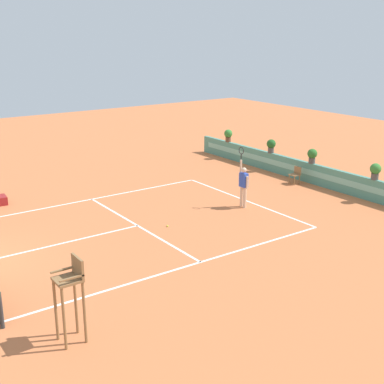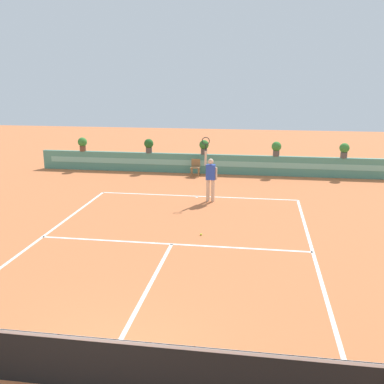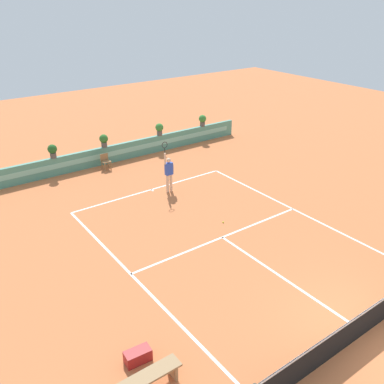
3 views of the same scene
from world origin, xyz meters
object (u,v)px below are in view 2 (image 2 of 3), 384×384
Objects in this scene: potted_plant_left at (149,145)px; potted_plant_far_right at (344,149)px; ball_kid_chair at (195,167)px; tennis_ball_near_baseline at (201,234)px; tennis_player at (210,176)px; potted_plant_centre at (204,146)px; potted_plant_right at (276,148)px; potted_plant_far_left at (82,143)px.

potted_plant_left is 1.00× the size of potted_plant_far_right.
ball_kid_chair is 7.30m from potted_plant_far_right.
tennis_player is at bearing 92.19° from tennis_ball_near_baseline.
potted_plant_right is (3.62, 0.00, 0.00)m from potted_plant_centre.
potted_plant_far_right is (5.96, 5.19, 0.36)m from tennis_player.
tennis_player is (1.24, -4.46, 0.57)m from ball_kid_chair.
ball_kid_chair is 1.17× the size of potted_plant_far_right.
potted_plant_far_left is 1.00× the size of potted_plant_far_right.
tennis_player is at bearing -80.06° from potted_plant_centre.
potted_plant_far_left reaches higher than tennis_ball_near_baseline.
tennis_ball_near_baseline is at bearing -122.52° from potted_plant_far_right.
potted_plant_centre is 1.00× the size of potted_plant_far_right.
potted_plant_far_left is 1.00× the size of potted_plant_right.
potted_plant_centre is 6.87m from potted_plant_far_right.
potted_plant_far_right is at bearing 0.00° from potted_plant_right.
potted_plant_left is (-3.79, 5.19, 0.36)m from tennis_player.
potted_plant_far_left is at bearing 180.00° from potted_plant_centre.
potted_plant_right is 3.25m from potted_plant_far_right.
potted_plant_left is 1.00× the size of potted_plant_right.
tennis_ball_near_baseline is at bearing -83.37° from potted_plant_centre.
potted_plant_left is at bearing 180.00° from potted_plant_far_right.
potted_plant_right is at bearing 0.00° from potted_plant_centre.
tennis_ball_near_baseline is 9.57m from potted_plant_right.
potted_plant_right is (10.11, 0.00, 0.00)m from potted_plant_far_left.
potted_plant_far_right is at bearing 5.80° from ball_kid_chair.
ball_kid_chair is 1.17× the size of potted_plant_right.
potted_plant_centre reaches higher than tennis_ball_near_baseline.
potted_plant_left is (-3.94, 9.11, 1.38)m from tennis_ball_near_baseline.
potted_plant_centre is 1.00× the size of potted_plant_far_left.
tennis_player reaches higher than ball_kid_chair.
tennis_player is 3.57× the size of potted_plant_far_left.
tennis_player is at bearing -35.03° from potted_plant_far_left.
potted_plant_right is at bearing 180.00° from potted_plant_far_right.
ball_kid_chair is 6.27m from potted_plant_far_left.
potted_plant_centre is at bearing 180.00° from potted_plant_far_right.
potted_plant_centre is at bearing 0.00° from potted_plant_left.
potted_plant_far_left and potted_plant_far_right have the same top height.
tennis_ball_near_baseline is at bearing -66.60° from potted_plant_left.
potted_plant_far_right is at bearing 41.03° from tennis_player.
potted_plant_right reaches higher than tennis_ball_near_baseline.
ball_kid_chair reaches higher than tennis_ball_near_baseline.
ball_kid_chair is 1.17× the size of potted_plant_left.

